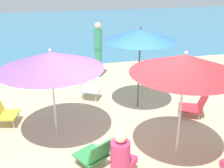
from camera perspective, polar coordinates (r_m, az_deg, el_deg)
name	(u,v)px	position (r m, az deg, el deg)	size (l,w,h in m)	color
ground_plane	(129,142)	(5.66, 3.53, -11.97)	(40.00, 40.00, 0.00)	#CCB789
sea_water	(66,27)	(18.00, -9.60, 11.59)	(40.00, 16.00, 0.01)	teal
umbrella_purple	(51,60)	(5.33, -12.64, 4.81)	(2.04, 2.04, 1.86)	silver
umbrella_blue	(140,35)	(6.49, 5.91, 10.06)	(1.66, 1.66, 2.03)	#4C4C51
umbrella_red	(185,64)	(4.65, 14.95, 4.03)	(1.84, 1.84, 2.00)	silver
beach_chair_a	(87,86)	(7.36, -5.17, -0.40)	(0.69, 0.66, 0.70)	white
beach_chair_d	(2,111)	(6.57, -21.90, -5.15)	(0.62, 0.62, 0.67)	gold
beach_chair_e	(196,104)	(6.75, 16.99, -4.09)	(0.76, 0.71, 0.64)	red
beach_chair_f	(95,154)	(4.85, -3.55, -14.25)	(0.70, 0.74, 0.61)	#33934C
person_b	(122,155)	(4.57, 1.99, -14.57)	(0.52, 0.53, 0.91)	#DB3866
person_c	(98,49)	(8.83, -2.87, 7.22)	(0.26, 0.26, 1.76)	#389970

